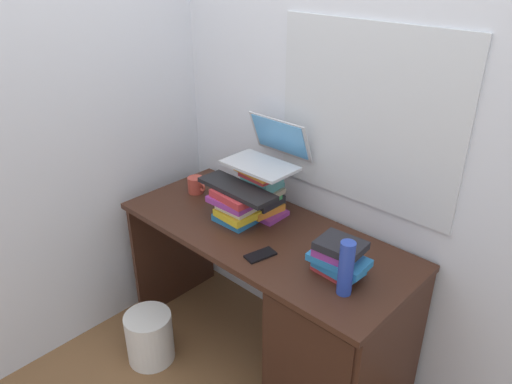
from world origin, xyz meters
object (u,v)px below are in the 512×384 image
(cell_phone, at_px, (260,255))
(wastebasket, at_px, (150,337))
(book_stack_keyboard_riser, at_px, (237,205))
(book_stack_side, at_px, (339,257))
(desk, at_px, (320,329))
(laptop, at_px, (268,153))
(water_bottle, at_px, (346,268))
(computer_mouse, at_px, (321,252))
(book_stack_tall, at_px, (261,191))
(keyboard, at_px, (237,189))
(mug, at_px, (196,185))

(cell_phone, xyz_separation_m, wastebasket, (-0.55, -0.27, -0.64))
(book_stack_keyboard_riser, distance_m, book_stack_side, 0.60)
(desk, height_order, laptop, laptop)
(desk, xyz_separation_m, water_bottle, (0.16, -0.10, 0.47))
(book_stack_side, relative_size, computer_mouse, 2.37)
(book_stack_keyboard_riser, height_order, cell_phone, book_stack_keyboard_riser)
(desk, distance_m, wastebasket, 0.94)
(book_stack_tall, bearing_deg, cell_phone, -47.08)
(desk, height_order, keyboard, keyboard)
(book_stack_tall, height_order, book_stack_side, book_stack_tall)
(cell_phone, bearing_deg, laptop, 141.04)
(desk, bearing_deg, book_stack_keyboard_riser, 179.68)
(computer_mouse, bearing_deg, wastebasket, -148.40)
(mug, relative_size, cell_phone, 0.90)
(desk, relative_size, book_stack_tall, 5.65)
(desk, distance_m, book_stack_side, 0.44)
(book_stack_tall, bearing_deg, book_stack_side, -15.08)
(desk, bearing_deg, book_stack_tall, 164.19)
(book_stack_tall, bearing_deg, wastebasket, -117.19)
(laptop, relative_size, cell_phone, 2.60)
(laptop, height_order, keyboard, laptop)
(water_bottle, distance_m, wastebasket, 1.25)
(desk, height_order, mug, mug)
(book_stack_side, distance_m, wastebasket, 1.19)
(laptop, xyz_separation_m, water_bottle, (0.67, -0.30, -0.19))
(desk, bearing_deg, water_bottle, -31.24)
(laptop, height_order, water_bottle, laptop)
(book_stack_tall, distance_m, cell_phone, 0.40)
(keyboard, bearing_deg, wastebasket, -120.43)
(laptop, distance_m, cell_phone, 0.53)
(computer_mouse, distance_m, mug, 0.87)
(book_stack_tall, bearing_deg, laptop, 94.08)
(keyboard, xyz_separation_m, cell_phone, (0.28, -0.14, -0.18))
(desk, xyz_separation_m, book_stack_side, (0.07, -0.01, 0.44))
(keyboard, distance_m, wastebasket, 0.95)
(book_stack_tall, height_order, water_bottle, book_stack_tall)
(book_stack_tall, bearing_deg, computer_mouse, -12.41)
(keyboard, bearing_deg, book_stack_tall, 82.53)
(water_bottle, bearing_deg, book_stack_keyboard_riser, 171.73)
(laptop, height_order, mug, laptop)
(wastebasket, bearing_deg, mug, 105.32)
(mug, xyz_separation_m, cell_phone, (0.68, -0.21, -0.04))
(laptop, relative_size, water_bottle, 1.52)
(keyboard, height_order, computer_mouse, keyboard)
(book_stack_side, height_order, water_bottle, water_bottle)
(book_stack_keyboard_riser, xyz_separation_m, mug, (-0.39, 0.07, -0.05))
(book_stack_tall, height_order, keyboard, book_stack_tall)
(computer_mouse, bearing_deg, laptop, 160.81)
(book_stack_side, height_order, cell_phone, book_stack_side)
(keyboard, bearing_deg, computer_mouse, 6.83)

